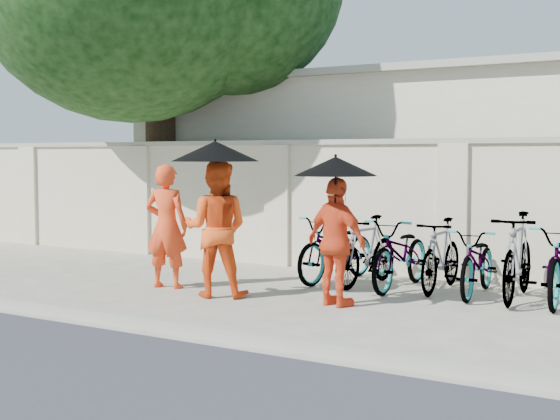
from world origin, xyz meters
The scene contains 15 objects.
ground centered at (0.00, 0.00, 0.00)m, with size 80.00×80.00×0.00m, color #B5AD94.
kerb centered at (0.00, -1.70, 0.06)m, with size 40.00×0.16×0.12m, color gray.
compound_wall centered at (1.00, 3.20, 1.00)m, with size 20.00×0.30×2.00m, color beige.
building_behind centered at (2.00, 7.00, 1.60)m, with size 14.00×6.00×3.20m, color beige.
monk_left centered at (-1.17, 0.38, 0.85)m, with size 0.62×0.41×1.71m, color #F7461C.
monk_center centered at (-0.18, 0.19, 0.88)m, with size 0.86×0.67×1.77m, color #FA5217.
parasol_center centered at (-0.13, 0.11, 1.88)m, with size 1.13×1.13×1.01m.
monk_right centered at (1.45, 0.41, 0.78)m, with size 0.92×0.38×1.57m, color #ED491F.
parasol_right centered at (1.47, 0.33, 1.70)m, with size 1.00×1.00×0.93m.
bike_0 centered at (0.60, 2.09, 0.48)m, with size 0.64×1.83×0.96m, color slate.
bike_1 centered at (1.12, 1.96, 0.49)m, with size 0.46×1.64×0.98m, color slate.
bike_2 centered at (1.65, 1.96, 0.49)m, with size 0.65×1.87×0.98m, color slate.
bike_3 centered at (2.18, 2.06, 0.49)m, with size 0.46×1.63×0.98m, color slate.
bike_4 centered at (2.71, 1.99, 0.45)m, with size 0.59×1.70×0.89m, color slate.
bike_5 centered at (3.23, 1.90, 0.56)m, with size 0.52×1.85×1.11m, color slate.
Camera 1 is at (5.73, -7.93, 1.83)m, focal length 50.00 mm.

